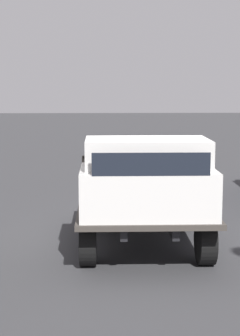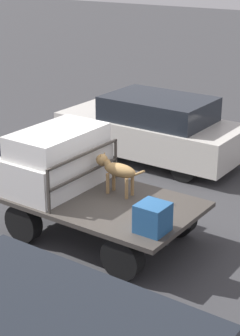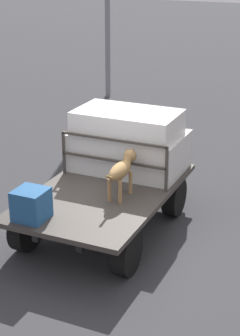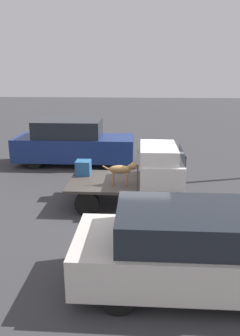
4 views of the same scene
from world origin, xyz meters
name	(u,v)px [view 1 (image 1 of 4)]	position (x,y,z in m)	size (l,w,h in m)	color
ground_plane	(142,244)	(0.00, 0.00, 0.00)	(80.00, 80.00, 0.00)	#38383A
flatbed_truck	(142,212)	(0.00, 0.00, 0.55)	(3.41, 2.05, 0.75)	black
truck_cab	(147,179)	(1.01, 0.00, 1.27)	(1.23, 1.93, 1.09)	silver
truck_headboard	(144,172)	(0.35, 0.00, 1.27)	(0.04, 1.93, 0.77)	#3D3833
dog	(120,171)	(-0.07, -0.36, 1.21)	(1.05, 0.24, 0.71)	#9E7547
cargo_crate	(164,172)	(-1.38, 0.51, 0.98)	(0.46, 0.46, 0.46)	#235184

